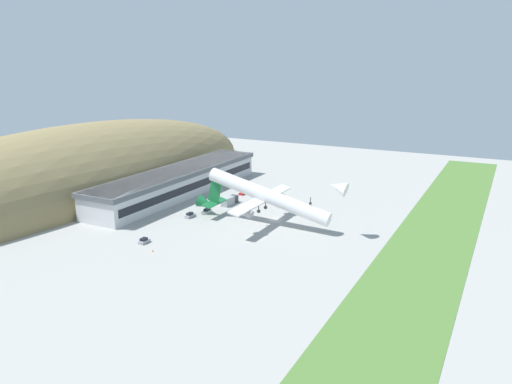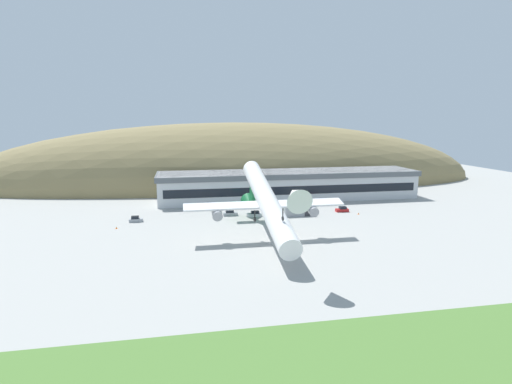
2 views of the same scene
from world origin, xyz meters
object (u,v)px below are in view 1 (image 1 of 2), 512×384
(service_car_0, at_px, (190,215))
(fuel_truck, at_px, (230,201))
(service_car_1, at_px, (243,193))
(terminal_building, at_px, (179,180))
(service_car_3, at_px, (144,241))
(traffic_cone_0, at_px, (153,251))
(traffic_cone_1, at_px, (256,193))
(service_car_2, at_px, (207,211))
(cargo_airplane, at_px, (265,197))

(service_car_0, distance_m, fuel_truck, 19.69)
(service_car_0, distance_m, service_car_1, 33.90)
(terminal_building, bearing_deg, service_car_3, -154.49)
(service_car_0, bearing_deg, traffic_cone_0, -163.82)
(fuel_truck, distance_m, traffic_cone_1, 18.08)
(service_car_1, relative_size, traffic_cone_1, 6.64)
(terminal_building, height_order, service_car_1, terminal_building)
(fuel_truck, bearing_deg, service_car_2, 172.54)
(service_car_0, distance_m, traffic_cone_1, 37.66)
(terminal_building, distance_m, cargo_airplane, 50.06)
(terminal_building, bearing_deg, cargo_airplane, -111.31)
(terminal_building, relative_size, service_car_0, 21.63)
(service_car_2, xyz_separation_m, service_car_3, (-32.94, -0.18, 0.02))
(cargo_airplane, relative_size, service_car_2, 12.51)
(cargo_airplane, distance_m, traffic_cone_0, 40.13)
(service_car_3, xyz_separation_m, traffic_cone_0, (-4.12, -6.40, -0.37))
(terminal_building, bearing_deg, fuel_truck, -99.22)
(service_car_0, height_order, service_car_1, service_car_0)
(service_car_3, bearing_deg, service_car_1, 0.98)
(service_car_2, xyz_separation_m, traffic_cone_1, (30.51, -3.25, -0.35))
(service_car_2, bearing_deg, service_car_1, 1.80)
(service_car_1, relative_size, traffic_cone_0, 6.64)
(service_car_1, distance_m, traffic_cone_0, 64.60)
(cargo_airplane, height_order, service_car_1, cargo_airplane)
(cargo_airplane, distance_m, service_car_2, 24.60)
(traffic_cone_1, bearing_deg, terminal_building, 117.47)
(service_car_1, bearing_deg, cargo_airplane, -140.17)
(service_car_2, relative_size, traffic_cone_1, 7.18)
(service_car_0, relative_size, service_car_1, 1.09)
(service_car_0, height_order, traffic_cone_1, service_car_0)
(service_car_0, bearing_deg, terminal_building, 42.29)
(service_car_0, relative_size, traffic_cone_1, 7.21)
(service_car_1, xyz_separation_m, traffic_cone_1, (3.39, -4.11, -0.37))
(service_car_0, xyz_separation_m, service_car_2, (6.75, -2.22, -0.04))
(service_car_0, height_order, service_car_2, service_car_0)
(terminal_building, distance_m, service_car_1, 25.41)
(cargo_airplane, xyz_separation_m, service_car_2, (1.53, 23.05, -8.45))
(traffic_cone_1, bearing_deg, service_car_3, 177.22)
(terminal_building, height_order, service_car_3, terminal_building)
(service_car_1, distance_m, service_car_2, 27.13)
(cargo_airplane, distance_m, service_car_1, 38.25)
(service_car_3, bearing_deg, cargo_airplane, -36.06)
(cargo_airplane, bearing_deg, traffic_cone_0, 155.12)
(cargo_airplane, height_order, fuel_truck, cargo_airplane)
(terminal_building, bearing_deg, traffic_cone_0, -150.76)
(fuel_truck, bearing_deg, cargo_airplane, -123.32)
(service_car_0, bearing_deg, service_car_1, -2.30)
(service_car_1, relative_size, service_car_2, 0.93)
(service_car_2, distance_m, traffic_cone_1, 30.68)
(cargo_airplane, bearing_deg, service_car_3, 143.94)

